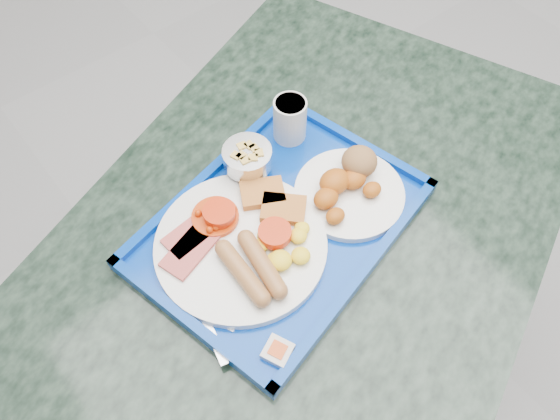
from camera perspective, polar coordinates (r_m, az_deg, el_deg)
name	(u,v)px	position (r m, az deg, el deg)	size (l,w,h in m)	color
floor	(381,252)	(1.73, 10.50, -4.38)	(6.00, 6.00, 0.00)	gray
table	(302,277)	(1.08, 2.29, -7.02)	(1.32, 1.10, 0.70)	slate
tray	(280,225)	(0.92, 0.00, -1.57)	(0.53, 0.43, 0.03)	#03349C
main_plate	(244,242)	(0.88, -3.76, -3.38)	(0.28, 0.28, 0.04)	silver
bread_plate	(349,185)	(0.94, 7.22, 2.57)	(0.19, 0.19, 0.06)	silver
fruit_bowl	(247,158)	(0.94, -3.43, 5.47)	(0.09, 0.09, 0.06)	silver
juice_cup	(290,118)	(0.99, 1.04, 9.55)	(0.06, 0.06, 0.08)	silver
spoon	(194,280)	(0.87, -8.96, -7.28)	(0.07, 0.15, 0.01)	silver
knife	(202,312)	(0.85, -8.19, -10.47)	(0.01, 0.18, 0.00)	silver
jam_packet	(278,351)	(0.81, -0.24, -14.55)	(0.05, 0.05, 0.02)	beige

